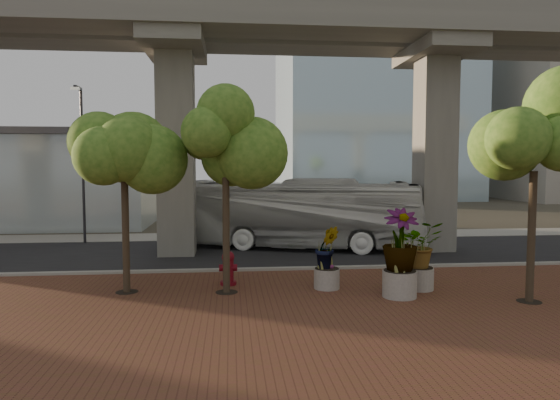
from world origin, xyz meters
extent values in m
plane|color=#333025|center=(0.00, 0.00, 0.00)|extent=(160.00, 160.00, 0.00)
cube|color=brown|center=(0.00, -8.00, 0.03)|extent=(70.00, 13.00, 0.06)
cube|color=black|center=(0.00, 2.00, 0.02)|extent=(90.00, 8.00, 0.04)
cube|color=gray|center=(0.00, -2.00, 0.08)|extent=(70.00, 0.25, 0.16)
cube|color=gray|center=(0.00, 7.50, 0.03)|extent=(90.00, 3.00, 0.06)
cube|color=gray|center=(0.00, 0.40, 10.50)|extent=(72.00, 2.40, 1.80)
cube|color=gray|center=(0.00, 3.60, 10.50)|extent=(72.00, 2.40, 1.80)
cube|color=gray|center=(0.00, 4.70, 11.90)|extent=(72.00, 0.12, 1.00)
imported|color=silver|center=(-0.40, 3.15, 1.68)|extent=(12.39, 6.32, 3.37)
cylinder|color=maroon|center=(-3.69, -4.15, 0.12)|extent=(0.54, 0.54, 0.12)
cylinder|color=maroon|center=(-3.69, -4.15, 0.56)|extent=(0.36, 0.36, 0.87)
sphere|color=maroon|center=(-3.69, -4.15, 0.99)|extent=(0.42, 0.42, 0.42)
cylinder|color=maroon|center=(-3.69, -4.15, 1.19)|extent=(0.12, 0.12, 0.15)
cylinder|color=maroon|center=(-3.69, -4.15, 0.63)|extent=(0.60, 0.24, 0.24)
cylinder|color=#AAA39A|center=(2.45, -5.39, 0.41)|extent=(0.91, 0.91, 0.71)
imported|color=#326019|center=(2.45, -5.39, 1.52)|extent=(2.02, 2.02, 1.52)
cylinder|color=#A8A397|center=(1.50, -6.23, 0.46)|extent=(1.03, 1.03, 0.80)
imported|color=#326019|center=(1.50, -6.23, 1.81)|extent=(2.53, 2.53, 1.89)
cylinder|color=#9A948B|center=(-0.50, -4.98, 0.39)|extent=(0.84, 0.84, 0.65)
imported|color=#326019|center=(-0.50, -4.98, 1.41)|extent=(1.86, 1.86, 1.40)
cylinder|color=#483C29|center=(-6.88, -4.83, 1.89)|extent=(0.22, 0.22, 3.67)
cylinder|color=black|center=(-6.88, -4.83, 0.07)|extent=(0.70, 0.70, 0.01)
cylinder|color=#483C29|center=(-3.74, -5.17, 1.96)|extent=(0.22, 0.22, 3.81)
cylinder|color=black|center=(-3.74, -5.17, 0.07)|extent=(0.70, 0.70, 0.01)
cylinder|color=#483C29|center=(5.12, -7.13, 1.98)|extent=(0.22, 0.22, 3.83)
cylinder|color=black|center=(5.12, -7.13, 0.07)|extent=(0.70, 0.70, 0.01)
cylinder|color=#2C2C31|center=(-11.16, 5.85, 3.98)|extent=(0.14, 0.14, 7.88)
cube|color=#2C2C31|center=(-11.16, 5.35, 7.92)|extent=(0.15, 0.98, 0.15)
cube|color=silver|center=(-11.16, 4.86, 7.82)|extent=(0.39, 0.20, 0.12)
cylinder|color=#303136|center=(6.84, 5.89, 4.48)|extent=(0.16, 0.16, 8.88)
cube|color=#303136|center=(6.84, 5.33, 8.92)|extent=(0.17, 1.11, 0.17)
cube|color=silver|center=(6.84, 4.78, 8.81)|extent=(0.44, 0.22, 0.13)
camera|label=1|loc=(-3.59, -20.73, 4.06)|focal=32.00mm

